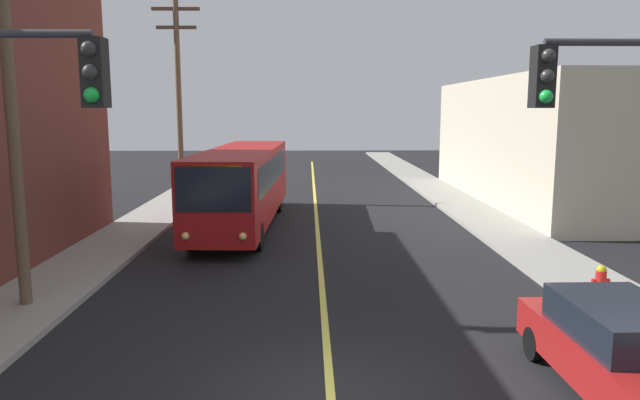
{
  "coord_description": "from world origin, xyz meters",
  "views": [
    {
      "loc": [
        -0.37,
        -9.16,
        4.78
      ],
      "look_at": [
        0.0,
        8.79,
        2.0
      ],
      "focal_mm": 32.91,
      "sensor_mm": 36.0,
      "label": 1
    }
  ],
  "objects_px": {
    "utility_pole_mid": "(179,90)",
    "fire_hydrant": "(601,281)",
    "city_bus": "(243,183)",
    "parked_car_red": "(619,349)",
    "utility_pole_near": "(8,75)"
  },
  "relations": [
    {
      "from": "utility_pole_mid",
      "to": "fire_hydrant",
      "type": "distance_m",
      "value": 22.26
    },
    {
      "from": "city_bus",
      "to": "utility_pole_mid",
      "type": "distance_m",
      "value": 8.72
    },
    {
      "from": "parked_car_red",
      "to": "utility_pole_mid",
      "type": "bearing_deg",
      "value": 118.8
    },
    {
      "from": "utility_pole_near",
      "to": "utility_pole_mid",
      "type": "height_order",
      "value": "utility_pole_mid"
    },
    {
      "from": "city_bus",
      "to": "fire_hydrant",
      "type": "height_order",
      "value": "city_bus"
    },
    {
      "from": "city_bus",
      "to": "parked_car_red",
      "type": "bearing_deg",
      "value": -61.91
    },
    {
      "from": "utility_pole_near",
      "to": "fire_hydrant",
      "type": "bearing_deg",
      "value": 0.3
    },
    {
      "from": "parked_car_red",
      "to": "utility_pole_near",
      "type": "xyz_separation_m",
      "value": [
        -11.98,
        4.63,
        4.71
      ]
    },
    {
      "from": "utility_pole_mid",
      "to": "fire_hydrant",
      "type": "xyz_separation_m",
      "value": [
        13.81,
        -16.68,
        -5.17
      ]
    },
    {
      "from": "utility_pole_mid",
      "to": "parked_car_red",
      "type": "bearing_deg",
      "value": -61.2
    },
    {
      "from": "parked_car_red",
      "to": "fire_hydrant",
      "type": "height_order",
      "value": "parked_car_red"
    },
    {
      "from": "utility_pole_mid",
      "to": "utility_pole_near",
      "type": "bearing_deg",
      "value": -90.78
    },
    {
      "from": "city_bus",
      "to": "parked_car_red",
      "type": "distance_m",
      "value": 16.66
    },
    {
      "from": "city_bus",
      "to": "utility_pole_mid",
      "type": "relative_size",
      "value": 1.2
    },
    {
      "from": "utility_pole_near",
      "to": "fire_hydrant",
      "type": "height_order",
      "value": "utility_pole_near"
    }
  ]
}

